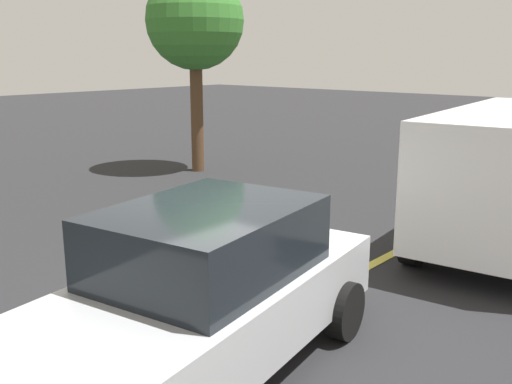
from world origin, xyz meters
name	(u,v)px	position (x,y,z in m)	size (l,w,h in m)	color
ground_plane	(238,335)	(0.00, 0.00, 0.00)	(80.00, 80.00, 0.00)	#262628
lane_marking_centre	(375,263)	(3.00, 0.00, 0.01)	(28.00, 0.16, 0.01)	#E0D14C
car_silver_near_curb	(199,294)	(-0.80, -0.25, 0.82)	(4.54, 2.53, 1.64)	#B7BABF
tree_left_verge	(195,22)	(6.14, 7.18, 3.85)	(2.51, 2.51, 5.15)	#513823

